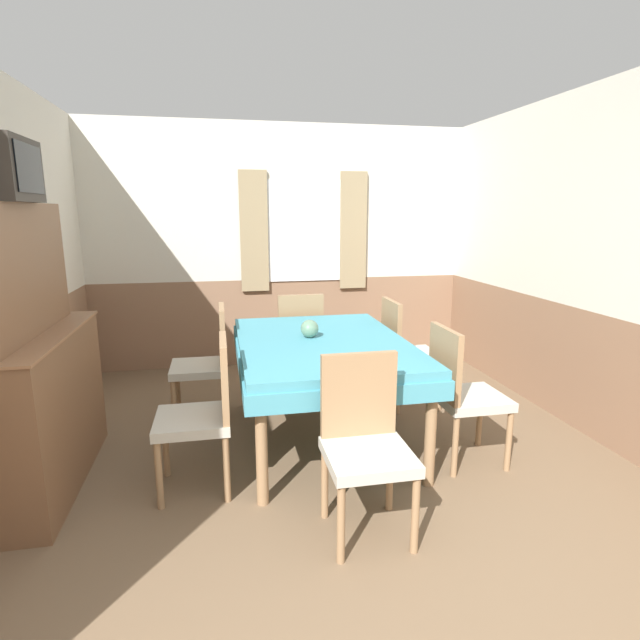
# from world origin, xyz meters

# --- Properties ---
(wall_back) EXTENTS (4.48, 0.10, 2.60)m
(wall_back) POSITION_xyz_m (0.01, 4.43, 1.31)
(wall_back) COLOR silver
(wall_back) RESTS_ON ground_plane
(wall_right) EXTENTS (0.05, 4.81, 2.60)m
(wall_right) POSITION_xyz_m (2.06, 2.20, 1.30)
(wall_right) COLOR silver
(wall_right) RESTS_ON ground_plane
(dining_table) EXTENTS (1.23, 1.75, 0.77)m
(dining_table) POSITION_xyz_m (0.04, 2.39, 0.67)
(dining_table) COLOR teal
(dining_table) RESTS_ON ground_plane
(chair_left_near) EXTENTS (0.44, 0.44, 0.95)m
(chair_left_near) POSITION_xyz_m (-0.80, 1.86, 0.51)
(chair_left_near) COLOR #93704C
(chair_left_near) RESTS_ON ground_plane
(chair_head_near) EXTENTS (0.44, 0.44, 0.95)m
(chair_head_near) POSITION_xyz_m (0.04, 1.29, 0.51)
(chair_head_near) COLOR #93704C
(chair_head_near) RESTS_ON ground_plane
(chair_head_window) EXTENTS (0.44, 0.44, 0.95)m
(chair_head_window) POSITION_xyz_m (0.04, 3.49, 0.51)
(chair_head_window) COLOR #93704C
(chair_head_window) RESTS_ON ground_plane
(chair_left_far) EXTENTS (0.44, 0.44, 0.95)m
(chair_left_far) POSITION_xyz_m (-0.80, 2.92, 0.51)
(chair_left_far) COLOR #93704C
(chair_left_far) RESTS_ON ground_plane
(chair_right_far) EXTENTS (0.44, 0.44, 0.95)m
(chair_right_far) POSITION_xyz_m (0.88, 2.92, 0.51)
(chair_right_far) COLOR #93704C
(chair_right_far) RESTS_ON ground_plane
(chair_right_near) EXTENTS (0.44, 0.44, 0.95)m
(chair_right_near) POSITION_xyz_m (0.88, 1.86, 0.51)
(chair_right_near) COLOR #93704C
(chair_right_near) RESTS_ON ground_plane
(sideboard) EXTENTS (0.46, 1.36, 1.73)m
(sideboard) POSITION_xyz_m (-1.81, 2.11, 0.73)
(sideboard) COLOR brown
(sideboard) RESTS_ON ground_plane
(tv) EXTENTS (0.29, 0.48, 0.34)m
(tv) POSITION_xyz_m (-1.81, 2.02, 1.90)
(tv) COLOR #2D2823
(tv) RESTS_ON sideboard
(vase) EXTENTS (0.13, 0.13, 0.13)m
(vase) POSITION_xyz_m (-0.04, 2.48, 0.84)
(vase) COLOR slate
(vase) RESTS_ON dining_table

